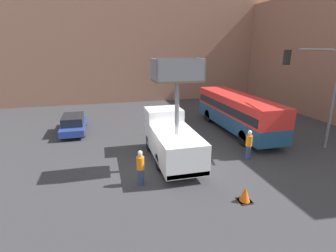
{
  "coord_description": "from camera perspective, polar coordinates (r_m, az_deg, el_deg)",
  "views": [
    {
      "loc": [
        -3.13,
        -13.1,
        6.64
      ],
      "look_at": [
        0.72,
        1.81,
        1.93
      ],
      "focal_mm": 28.0,
      "sensor_mm": 36.0,
      "label": 1
    }
  ],
  "objects": [
    {
      "name": "ground_plane",
      "position": [
        15.02,
        -0.96,
        -9.25
      ],
      "size": [
        120.0,
        120.0,
        0.0
      ],
      "primitive_type": "plane",
      "color": "#333335"
    },
    {
      "name": "building_backdrop_far",
      "position": [
        37.36,
        -10.42,
        22.72
      ],
      "size": [
        44.0,
        10.0,
        21.06
      ],
      "color": "#936651",
      "rests_on": "ground_plane"
    },
    {
      "name": "utility_truck",
      "position": [
        15.51,
        0.73,
        -2.33
      ],
      "size": [
        2.49,
        6.08,
        6.06
      ],
      "color": "white",
      "rests_on": "ground_plane"
    },
    {
      "name": "city_bus",
      "position": [
        21.58,
        14.81,
        3.29
      ],
      "size": [
        2.49,
        10.05,
        2.91
      ],
      "rotation": [
        0.0,
        0.0,
        1.45
      ],
      "color": "navy",
      "rests_on": "ground_plane"
    },
    {
      "name": "traffic_light_pole",
      "position": [
        19.28,
        30.02,
        8.47
      ],
      "size": [
        3.69,
        3.43,
        6.73
      ],
      "color": "slate",
      "rests_on": "ground_plane"
    },
    {
      "name": "road_worker_near_truck",
      "position": [
        13.13,
        -5.99,
        -9.02
      ],
      "size": [
        0.38,
        0.38,
        1.81
      ],
      "rotation": [
        0.0,
        0.0,
        5.98
      ],
      "color": "navy",
      "rests_on": "ground_plane"
    },
    {
      "name": "road_worker_directing",
      "position": [
        16.7,
        17.16,
        -3.88
      ],
      "size": [
        0.38,
        0.38,
        1.82
      ],
      "rotation": [
        0.0,
        0.0,
        1.85
      ],
      "color": "navy",
      "rests_on": "ground_plane"
    },
    {
      "name": "traffic_cone_near_truck",
      "position": [
        12.53,
        16.38,
        -14.1
      ],
      "size": [
        0.59,
        0.59,
        0.67
      ],
      "color": "black",
      "rests_on": "ground_plane"
    },
    {
      "name": "traffic_cone_mid_road",
      "position": [
        12.47,
        16.5,
        -14.3
      ],
      "size": [
        0.57,
        0.57,
        0.65
      ],
      "color": "black",
      "rests_on": "ground_plane"
    },
    {
      "name": "parked_car_curbside",
      "position": [
        22.19,
        -19.86,
        0.5
      ],
      "size": [
        1.77,
        4.74,
        1.43
      ],
      "color": "navy",
      "rests_on": "ground_plane"
    }
  ]
}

